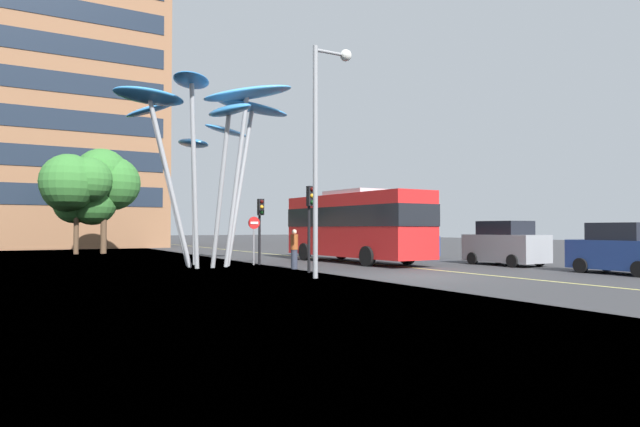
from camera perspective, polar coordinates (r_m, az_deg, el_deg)
name	(u,v)px	position (r m, az deg, el deg)	size (l,w,h in m)	color
ground	(410,278)	(20.58, 9.33, -6.66)	(120.00, 240.00, 0.10)	#38383A
red_bus	(355,223)	(28.84, 3.62, -1.00)	(3.02, 10.04, 3.78)	red
leaf_sculpture	(209,121)	(26.82, -11.40, 9.39)	(8.43, 7.94, 8.61)	#9EA0A5
traffic_light_kerb_near	(310,210)	(22.18, -1.03, 0.38)	(0.28, 0.42, 3.50)	black
traffic_light_kerb_far	(260,217)	(27.06, -6.20, -0.35)	(0.28, 0.42, 3.23)	black
car_parked_near	(622,250)	(24.59, 28.80, -3.32)	(1.92, 3.81, 2.02)	navy
car_parked_mid	(505,244)	(28.15, 18.62, -3.04)	(2.02, 3.99, 2.14)	gray
car_parked_far	(406,242)	(33.21, 8.92, -2.94)	(2.01, 3.94, 2.06)	navy
street_lamp	(323,131)	(20.24, 0.33, 8.52)	(1.61, 0.44, 8.49)	gray
tree_pavement_near	(104,180)	(42.23, -21.50, 3.29)	(5.31, 5.14, 7.52)	brown
tree_pavement_far	(75,192)	(41.51, -24.01, 2.08)	(5.27, 5.03, 6.81)	brown
pedestrian	(294,249)	(24.22, -2.69, -3.71)	(0.34, 0.34, 1.75)	#2D3342
no_entry_sign	(254,233)	(26.98, -6.86, -1.98)	(0.60, 0.12, 2.36)	gray
backdrop_building	(15,111)	(59.16, -29.03, 9.27)	(25.11, 14.97, 25.36)	#8E6042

